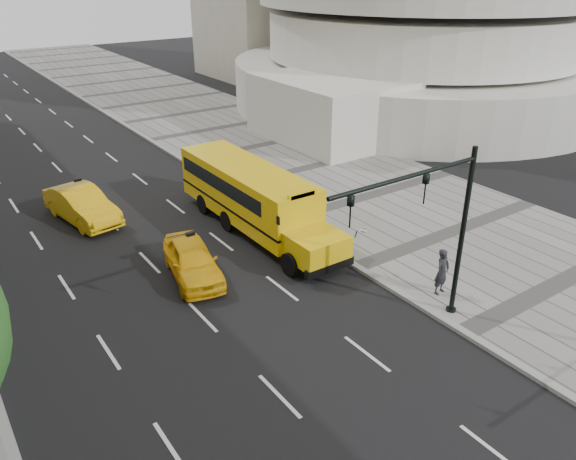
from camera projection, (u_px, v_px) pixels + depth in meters
ground at (171, 256)px, 24.68m from camera, size 140.00×140.00×0.00m
sidewalk_museum at (373, 196)px, 30.82m from camera, size 12.00×140.00×0.15m
curb_museum at (283, 222)px, 27.74m from camera, size 0.30×140.00×0.15m
school_bus at (251, 193)px, 26.64m from camera, size 2.96×11.56×3.19m
taxi_near at (193, 260)px, 22.76m from camera, size 2.68×4.73×1.52m
taxi_far at (82, 205)px, 27.70m from camera, size 2.65×5.31×1.67m
pedestrian at (442, 272)px, 21.31m from camera, size 0.73×0.54×1.86m
traffic_signal at (437, 222)px, 18.17m from camera, size 6.18×0.36×6.40m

